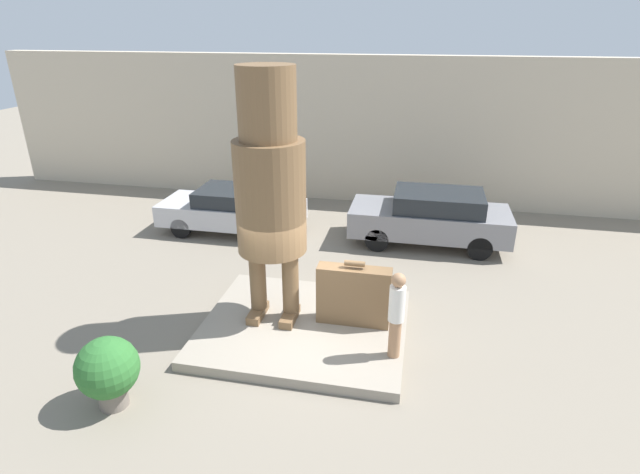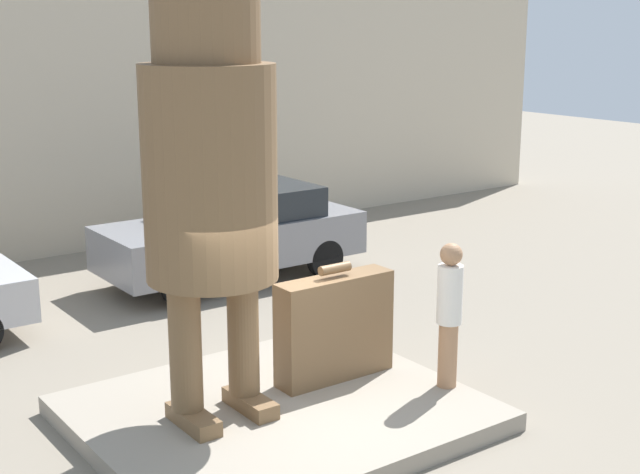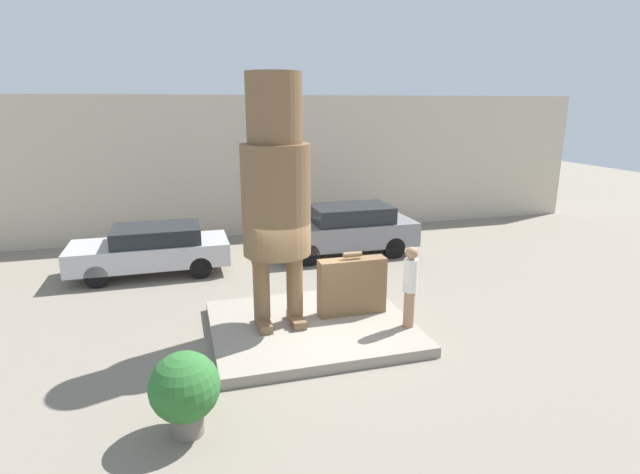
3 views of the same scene
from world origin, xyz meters
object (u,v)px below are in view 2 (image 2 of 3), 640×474
object	(u,v)px
giant_suitcase	(335,327)
tourist	(449,309)
parked_car_grey	(234,232)
statue_figure	(209,142)

from	to	relation	value
giant_suitcase	tourist	bearing A→B (deg)	-47.18
giant_suitcase	tourist	xyz separation A→B (m)	(0.94, -1.02, 0.33)
parked_car_grey	giant_suitcase	bearing A→B (deg)	72.66
tourist	parked_car_grey	xyz separation A→B (m)	(0.65, 6.12, -0.32)
statue_figure	parked_car_grey	xyz separation A→B (m)	(3.31, 5.19, -2.43)
parked_car_grey	statue_figure	bearing A→B (deg)	57.44
statue_figure	giant_suitcase	world-z (taller)	statue_figure
parked_car_grey	tourist	bearing A→B (deg)	83.94
giant_suitcase	statue_figure	bearing A→B (deg)	-177.13
tourist	statue_figure	bearing A→B (deg)	160.72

